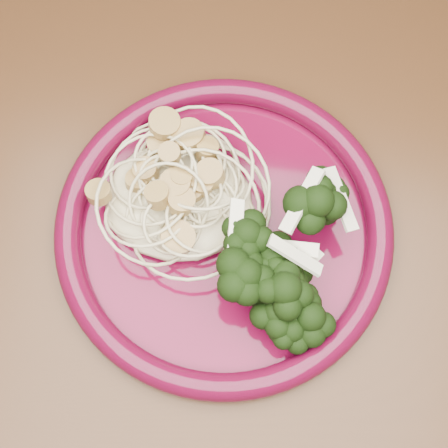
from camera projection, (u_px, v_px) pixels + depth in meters
name	position (u px, v px, depth m)	size (l,w,h in m)	color
dining_table	(108.00, 319.00, 0.62)	(1.20, 0.80, 0.75)	#472814
dinner_plate	(224.00, 228.00, 0.53)	(0.38, 0.38, 0.02)	#550722
spaghetti_pile	(178.00, 196.00, 0.53)	(0.13, 0.11, 0.03)	beige
scallop_cluster	(174.00, 178.00, 0.50)	(0.14, 0.14, 0.05)	#AF8C4A
broccoli_pile	(284.00, 255.00, 0.50)	(0.09, 0.15, 0.05)	black
onion_garnish	(288.00, 243.00, 0.48)	(0.06, 0.09, 0.06)	#EAE5C4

